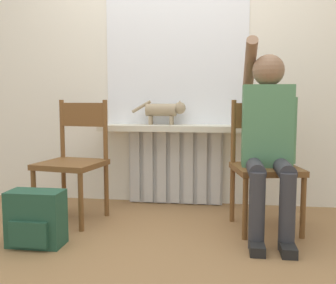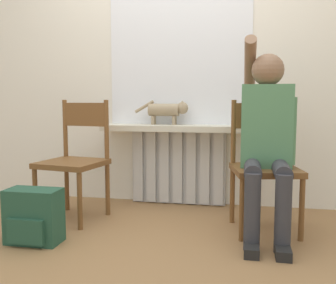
{
  "view_description": "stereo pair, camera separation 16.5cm",
  "coord_description": "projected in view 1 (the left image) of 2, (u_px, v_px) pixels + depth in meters",
  "views": [
    {
      "loc": [
        0.42,
        -2.24,
        0.92
      ],
      "look_at": [
        0.0,
        0.69,
        0.6
      ],
      "focal_mm": 42.0,
      "sensor_mm": 36.0,
      "label": 1
    },
    {
      "loc": [
        0.58,
        -2.21,
        0.92
      ],
      "look_at": [
        0.0,
        0.69,
        0.6
      ],
      "focal_mm": 42.0,
      "sensor_mm": 36.0,
      "label": 2
    }
  ],
  "objects": [
    {
      "name": "ground_plane",
      "position": [
        152.0,
        253.0,
        2.36
      ],
      "size": [
        12.0,
        12.0,
        0.0
      ],
      "primitive_type": "plane",
      "color": "olive"
    },
    {
      "name": "radiator",
      "position": [
        175.0,
        167.0,
        3.46
      ],
      "size": [
        0.83,
        0.08,
        0.65
      ],
      "color": "silver",
      "rests_on": "ground_plane"
    },
    {
      "name": "person",
      "position": [
        268.0,
        133.0,
        2.66
      ],
      "size": [
        0.36,
        0.95,
        1.35
      ],
      "color": "#333338",
      "rests_on": "ground_plane"
    },
    {
      "name": "window_glass",
      "position": [
        176.0,
        44.0,
        3.39
      ],
      "size": [
        1.23,
        0.01,
        1.38
      ],
      "color": "white",
      "rests_on": "windowsill"
    },
    {
      "name": "chair_left",
      "position": [
        74.0,
        159.0,
        2.99
      ],
      "size": [
        0.51,
        0.51,
        0.92
      ],
      "rotation": [
        0.0,
        0.0,
        -0.17
      ],
      "color": "brown",
      "rests_on": "ground_plane"
    },
    {
      "name": "cat",
      "position": [
        165.0,
        110.0,
        3.36
      ],
      "size": [
        0.47,
        0.11,
        0.21
      ],
      "color": "#9E896B",
      "rests_on": "windowsill"
    },
    {
      "name": "windowsill",
      "position": [
        174.0,
        128.0,
        3.34
      ],
      "size": [
        1.29,
        0.27,
        0.05
      ],
      "color": "beige",
      "rests_on": "radiator"
    },
    {
      "name": "backpack",
      "position": [
        36.0,
        219.0,
        2.46
      ],
      "size": [
        0.34,
        0.21,
        0.35
      ],
      "color": "#234C38",
      "rests_on": "ground_plane"
    },
    {
      "name": "wall_with_window",
      "position": [
        177.0,
        50.0,
        3.43
      ],
      "size": [
        7.0,
        0.06,
        2.7
      ],
      "color": "white",
      "rests_on": "ground_plane"
    },
    {
      "name": "chair_right",
      "position": [
        264.0,
        163.0,
        2.79
      ],
      "size": [
        0.51,
        0.51,
        0.92
      ],
      "rotation": [
        0.0,
        0.0,
        0.2
      ],
      "color": "brown",
      "rests_on": "ground_plane"
    }
  ]
}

